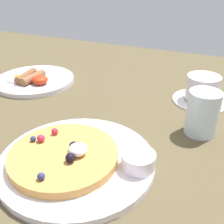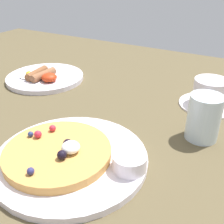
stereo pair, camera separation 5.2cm
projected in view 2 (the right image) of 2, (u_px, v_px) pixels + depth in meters
ground_plane at (81, 128)px, 64.10cm from camera, size 179.84×133.69×3.00cm
pancake_plate at (71, 158)px, 50.82cm from camera, size 28.58×28.58×1.34cm
pancake_with_berries at (58, 152)px, 49.86cm from camera, size 19.73×19.73×3.64cm
syrup_ramekin at (130, 162)px, 46.59cm from camera, size 5.96×5.96×2.88cm
breakfast_plate at (45, 78)px, 86.18cm from camera, size 23.85×23.85×1.39cm
fried_breakfast at (41, 75)px, 83.17cm from camera, size 13.77×9.10×2.71cm
coffee_saucer at (208, 104)px, 70.83cm from camera, size 14.76×14.76×0.89cm
coffee_cup at (210, 91)px, 68.93cm from camera, size 8.58×11.74×6.26cm
water_glass at (204, 117)px, 55.80cm from camera, size 6.78×6.78×9.71cm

